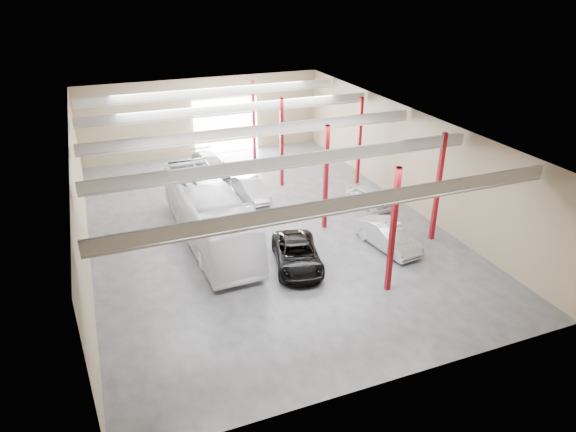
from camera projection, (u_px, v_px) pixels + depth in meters
depot_shell at (259, 151)px, 33.13m from camera, size 22.12×32.12×7.06m
coach_bus at (208, 213)px, 32.10m from camera, size 3.42×13.14×3.64m
black_sedan at (297, 255)px, 29.53m from camera, size 3.76×5.91×1.52m
car_row_a at (247, 221)px, 33.43m from camera, size 2.64×4.74×1.52m
car_row_b at (251, 189)px, 38.43m from camera, size 1.91×4.67×1.50m
car_row_c at (210, 165)px, 43.00m from camera, size 2.60×5.68×1.61m
car_right_near at (388, 236)px, 31.54m from camera, size 2.29×5.03×1.60m
car_right_far at (369, 197)px, 37.27m from camera, size 2.18×4.22×1.37m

